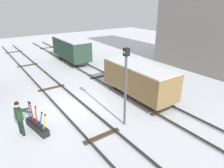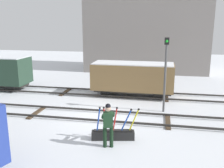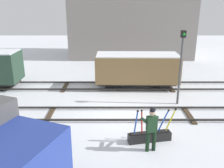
{
  "view_description": "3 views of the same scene",
  "coord_description": "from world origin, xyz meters",
  "px_view_note": "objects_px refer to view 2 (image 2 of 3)",
  "views": [
    {
      "loc": [
        10.22,
        -4.12,
        6.01
      ],
      "look_at": [
        1.08,
        2.31,
        1.38
      ],
      "focal_mm": 31.86,
      "sensor_mm": 36.0,
      "label": 1
    },
    {
      "loc": [
        2.99,
        -12.05,
        4.79
      ],
      "look_at": [
        0.23,
        2.37,
        1.25
      ],
      "focal_mm": 40.4,
      "sensor_mm": 36.0,
      "label": 2
    },
    {
      "loc": [
        -0.37,
        -11.47,
        5.56
      ],
      "look_at": [
        -0.4,
        2.88,
        0.73
      ],
      "focal_mm": 40.14,
      "sensor_mm": 36.0,
      "label": 3
    }
  ],
  "objects_px": {
    "switch_lever_frame": "(113,134)",
    "rail_worker": "(108,122)",
    "signal_post": "(166,68)",
    "freight_car_near_switch": "(133,77)"
  },
  "relations": [
    {
      "from": "switch_lever_frame",
      "to": "rail_worker",
      "type": "xyz_separation_m",
      "value": [
        -0.08,
        -0.68,
        0.77
      ]
    },
    {
      "from": "switch_lever_frame",
      "to": "signal_post",
      "type": "relative_size",
      "value": 0.49
    },
    {
      "from": "rail_worker",
      "to": "freight_car_near_switch",
      "type": "bearing_deg",
      "value": 77.63
    },
    {
      "from": "switch_lever_frame",
      "to": "rail_worker",
      "type": "relative_size",
      "value": 1.11
    },
    {
      "from": "freight_car_near_switch",
      "to": "rail_worker",
      "type": "bearing_deg",
      "value": -90.24
    },
    {
      "from": "signal_post",
      "to": "freight_car_near_switch",
      "type": "distance_m",
      "value": 3.64
    },
    {
      "from": "switch_lever_frame",
      "to": "rail_worker",
      "type": "distance_m",
      "value": 1.03
    },
    {
      "from": "rail_worker",
      "to": "signal_post",
      "type": "relative_size",
      "value": 0.44
    },
    {
      "from": "signal_post",
      "to": "switch_lever_frame",
      "type": "bearing_deg",
      "value": -118.47
    },
    {
      "from": "switch_lever_frame",
      "to": "freight_car_near_switch",
      "type": "xyz_separation_m",
      "value": [
        0.07,
        6.68,
        1.06
      ]
    }
  ]
}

